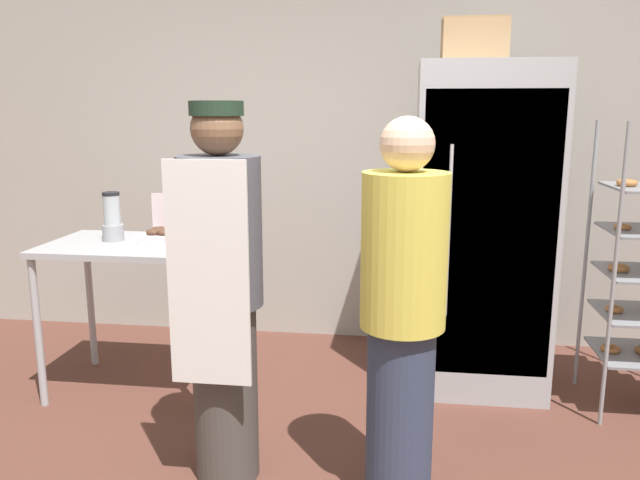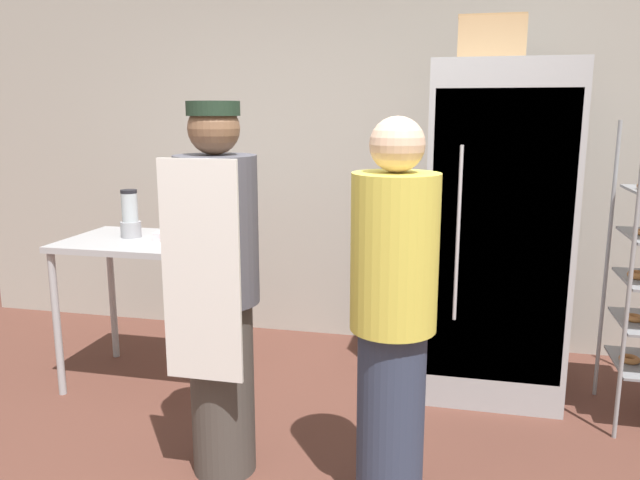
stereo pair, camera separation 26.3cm
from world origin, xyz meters
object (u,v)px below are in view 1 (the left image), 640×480
(cardboard_storage_box, at_px, (474,41))
(person_customer, at_px, (402,316))
(donut_box, at_px, (167,233))
(person_baker, at_px, (222,291))
(refrigerator, at_px, (481,230))
(blender_pitcher, at_px, (112,219))

(cardboard_storage_box, distance_m, person_customer, 1.90)
(donut_box, height_order, person_baker, person_baker)
(person_baker, bearing_deg, cardboard_storage_box, 48.14)
(refrigerator, xyz_separation_m, person_baker, (-1.25, -1.20, -0.08))
(cardboard_storage_box, bearing_deg, refrigerator, -50.49)
(refrigerator, relative_size, blender_pitcher, 6.65)
(donut_box, height_order, blender_pitcher, blender_pitcher)
(cardboard_storage_box, relative_size, person_baker, 0.22)
(cardboard_storage_box, height_order, person_customer, cardboard_storage_box)
(donut_box, relative_size, blender_pitcher, 0.94)
(refrigerator, bearing_deg, person_customer, -109.39)
(refrigerator, xyz_separation_m, person_customer, (-0.46, -1.30, -0.13))
(blender_pitcher, height_order, person_customer, person_customer)
(refrigerator, height_order, blender_pitcher, refrigerator)
(person_baker, bearing_deg, refrigerator, 43.78)
(refrigerator, relative_size, person_customer, 1.17)
(blender_pitcher, xyz_separation_m, person_baker, (0.92, -0.88, -0.15))
(donut_box, bearing_deg, refrigerator, 9.05)
(blender_pitcher, xyz_separation_m, person_customer, (1.72, -0.98, -0.20))
(donut_box, xyz_separation_m, person_baker, (0.60, -0.90, -0.07))
(person_customer, bearing_deg, donut_box, 144.19)
(cardboard_storage_box, bearing_deg, person_baker, -131.86)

